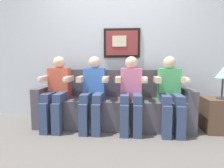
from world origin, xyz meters
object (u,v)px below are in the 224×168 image
(person_leftmost, at_px, (57,89))
(table_lamp, at_px, (223,74))
(person_left_center, at_px, (93,90))
(person_rightmost, at_px, (170,91))
(couch, at_px, (113,107))
(person_right_center, at_px, (131,90))
(side_table_right, at_px, (218,115))

(person_leftmost, bearing_deg, table_lamp, 0.57)
(person_leftmost, height_order, person_left_center, same)
(person_left_center, height_order, person_rightmost, same)
(couch, relative_size, person_rightmost, 2.18)
(couch, height_order, person_leftmost, person_leftmost)
(person_right_center, distance_m, person_rightmost, 0.57)
(person_left_center, bearing_deg, side_table_right, 1.90)
(person_rightmost, bearing_deg, person_left_center, 180.00)
(person_rightmost, distance_m, table_lamp, 0.77)
(person_right_center, xyz_separation_m, table_lamp, (1.30, 0.02, 0.25))
(couch, height_order, table_lamp, table_lamp)
(couch, relative_size, side_table_right, 4.83)
(couch, bearing_deg, person_leftmost, -168.78)
(person_left_center, bearing_deg, person_rightmost, 0.00)
(person_left_center, height_order, person_right_center, same)
(couch, height_order, person_rightmost, person_rightmost)
(person_right_center, bearing_deg, table_lamp, 1.05)
(person_left_center, relative_size, table_lamp, 2.41)
(person_leftmost, distance_m, side_table_right, 2.44)
(person_left_center, bearing_deg, table_lamp, 0.73)
(person_rightmost, distance_m, side_table_right, 0.79)
(person_rightmost, bearing_deg, person_leftmost, -179.98)
(person_leftmost, height_order, side_table_right, person_leftmost)
(person_rightmost, bearing_deg, side_table_right, 4.94)
(person_right_center, relative_size, table_lamp, 2.41)
(person_rightmost, xyz_separation_m, side_table_right, (0.71, 0.06, -0.36))
(person_right_center, height_order, table_lamp, person_right_center)
(person_leftmost, bearing_deg, side_table_right, 1.46)
(person_leftmost, xyz_separation_m, side_table_right, (2.41, 0.06, -0.36))
(side_table_right, bearing_deg, person_rightmost, -175.06)
(side_table_right, relative_size, table_lamp, 1.09)
(person_rightmost, bearing_deg, couch, 168.82)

